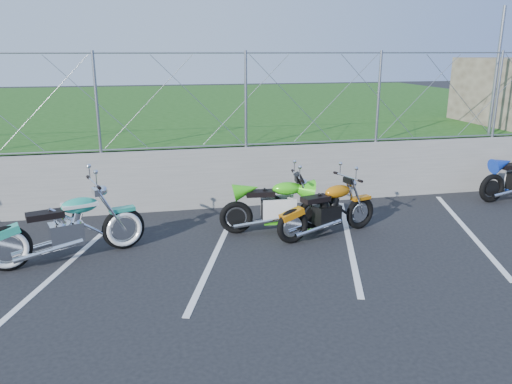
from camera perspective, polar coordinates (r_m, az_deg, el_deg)
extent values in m
plane|color=black|center=(7.70, -3.47, -9.50)|extent=(90.00, 90.00, 0.00)
cube|color=slate|center=(10.76, -6.36, 1.54)|extent=(30.00, 0.22, 1.30)
cube|color=#1B4612|center=(20.58, -9.28, 8.27)|extent=(30.00, 20.00, 1.30)
cylinder|color=gray|center=(10.43, -6.81, 15.52)|extent=(28.00, 0.03, 0.03)
cylinder|color=gray|center=(10.61, -6.48, 5.21)|extent=(28.00, 0.03, 0.03)
cylinder|color=gray|center=(13.56, 25.79, 12.25)|extent=(0.08, 0.08, 3.00)
cube|color=silver|center=(8.66, -20.57, -7.55)|extent=(1.49, 4.31, 0.01)
cube|color=silver|center=(8.60, -4.49, -6.68)|extent=(1.49, 4.31, 0.01)
cube|color=silver|center=(9.20, 10.56, -5.39)|extent=(1.49, 4.31, 0.01)
cube|color=silver|center=(10.33, 23.00, -4.03)|extent=(1.49, 4.31, 0.01)
torus|color=black|center=(8.60, -26.53, -5.80)|extent=(0.73, 0.34, 0.73)
torus|color=black|center=(8.83, -14.90, -4.05)|extent=(0.73, 0.34, 0.73)
cube|color=silver|center=(8.64, -20.82, -4.48)|extent=(0.58, 0.45, 0.38)
ellipsoid|color=teal|center=(8.54, -19.51, -1.44)|extent=(0.64, 0.44, 0.26)
cube|color=black|center=(8.49, -22.97, -2.44)|extent=(0.61, 0.42, 0.10)
cube|color=teal|center=(8.73, -15.06, -1.92)|extent=(0.45, 0.29, 0.07)
cylinder|color=silver|center=(8.49, -18.09, 1.07)|extent=(0.28, 0.77, 0.03)
torus|color=black|center=(8.82, 4.20, -3.91)|extent=(0.64, 0.30, 0.63)
torus|color=black|center=(9.71, 11.79, -2.34)|extent=(0.64, 0.30, 0.63)
cube|color=black|center=(9.20, 8.10, -2.57)|extent=(0.53, 0.41, 0.35)
ellipsoid|color=#B9660A|center=(9.21, 9.31, 0.07)|extent=(0.59, 0.40, 0.24)
cube|color=black|center=(8.94, 6.83, -0.79)|extent=(0.56, 0.39, 0.09)
cube|color=#B9660A|center=(9.62, 11.89, -0.66)|extent=(0.42, 0.26, 0.06)
cylinder|color=silver|center=(9.28, 10.44, 1.72)|extent=(0.25, 0.71, 0.03)
torus|color=black|center=(9.26, -2.28, -2.92)|extent=(0.63, 0.16, 0.63)
torus|color=black|center=(9.51, 6.67, -2.51)|extent=(0.63, 0.16, 0.63)
cube|color=black|center=(9.32, 2.13, -2.12)|extent=(0.50, 0.33, 0.36)
ellipsoid|color=#3CC518|center=(9.24, 3.57, 0.41)|extent=(0.57, 0.30, 0.24)
cube|color=black|center=(9.18, 0.48, -0.14)|extent=(0.54, 0.29, 0.09)
cube|color=#3CC518|center=(9.42, 6.72, -0.83)|extent=(0.41, 0.19, 0.06)
cylinder|color=silver|center=(9.22, 4.69, 1.90)|extent=(0.09, 0.75, 0.03)
torus|color=black|center=(12.34, 25.34, 0.40)|extent=(0.67, 0.19, 0.66)
cube|color=black|center=(12.56, 27.17, 2.64)|extent=(0.57, 0.32, 0.10)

